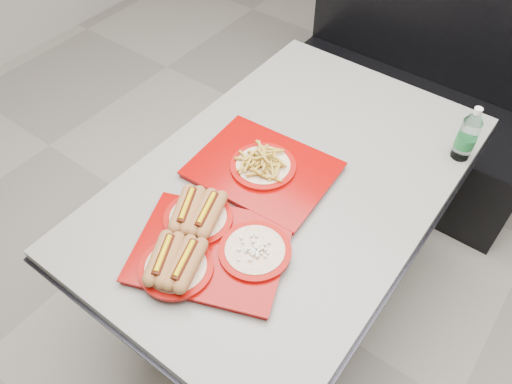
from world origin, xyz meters
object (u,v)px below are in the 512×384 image
Objects in this scene: diner_table at (287,210)px; tray_far at (263,167)px; booth_bench at (410,97)px; tray_near at (205,244)px; water_bottle at (467,136)px.

diner_table is 3.09× the size of tray_far.
tray_near is (-0.03, -1.48, 0.38)m from booth_bench.
water_bottle is (0.41, -0.66, 0.44)m from booth_bench.
tray_near is at bearing -81.47° from tray_far.
booth_bench is 1.53m from tray_near.
diner_table is at bearing 85.68° from tray_near.
booth_bench is 0.89m from water_bottle.
water_bottle is at bearing 61.90° from tray_near.
water_bottle is (0.49, 0.46, 0.06)m from tray_far.
booth_bench is (0.00, 1.09, -0.18)m from diner_table.
booth_bench is at bearing 85.85° from tray_far.
diner_table is 0.43m from tray_near.
booth_bench reaches higher than tray_near.
water_bottle is at bearing -58.55° from booth_bench.
diner_table is 1.05× the size of booth_bench.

